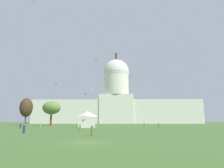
# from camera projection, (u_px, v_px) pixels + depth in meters

# --- Properties ---
(ground_plane) EXTENTS (800.00, 800.00, 0.00)m
(ground_plane) POSITION_uv_depth(u_px,v_px,m) (85.00, 143.00, 21.59)
(ground_plane) COLOR #42662D
(capitol_building) EXTENTS (147.20, 23.57, 65.14)m
(capitol_building) POSITION_uv_depth(u_px,v_px,m) (116.00, 103.00, 183.19)
(capitol_building) COLOR silver
(capitol_building) RESTS_ON ground_plane
(event_tent) EXTENTS (5.39, 5.01, 5.62)m
(event_tent) POSITION_uv_depth(u_px,v_px,m) (87.00, 119.00, 70.53)
(event_tent) COLOR white
(event_tent) RESTS_ON ground_plane
(tree_west_near) EXTENTS (6.77, 7.49, 14.28)m
(tree_west_near) POSITION_uv_depth(u_px,v_px,m) (26.00, 107.00, 107.52)
(tree_west_near) COLOR #42301E
(tree_west_near) RESTS_ON ground_plane
(tree_west_mid) EXTENTS (11.67, 11.37, 11.92)m
(tree_west_mid) POSITION_uv_depth(u_px,v_px,m) (52.00, 108.00, 100.72)
(tree_west_mid) COLOR #4C3823
(tree_west_mid) RESTS_ON ground_plane
(person_tan_back_left) EXTENTS (0.47, 0.47, 1.59)m
(person_tan_back_left) POSITION_uv_depth(u_px,v_px,m) (40.00, 125.00, 76.60)
(person_tan_back_left) COLOR tan
(person_tan_back_left) RESTS_ON ground_plane
(person_olive_front_left) EXTENTS (0.49, 0.49, 1.46)m
(person_olive_front_left) POSITION_uv_depth(u_px,v_px,m) (80.00, 128.00, 48.25)
(person_olive_front_left) COLOR olive
(person_olive_front_left) RESTS_ON ground_plane
(person_grey_front_right) EXTENTS (0.50, 0.50, 1.73)m
(person_grey_front_right) POSITION_uv_depth(u_px,v_px,m) (145.00, 127.00, 51.95)
(person_grey_front_right) COLOR gray
(person_grey_front_right) RESTS_ON ground_plane
(person_navy_near_tree_west) EXTENTS (0.61, 0.61, 1.70)m
(person_navy_near_tree_west) POSITION_uv_depth(u_px,v_px,m) (24.00, 129.00, 38.14)
(person_navy_near_tree_west) COLOR navy
(person_navy_near_tree_west) RESTS_ON ground_plane
(person_navy_edge_west) EXTENTS (0.67, 0.67, 1.59)m
(person_navy_edge_west) POSITION_uv_depth(u_px,v_px,m) (20.00, 126.00, 63.70)
(person_navy_edge_west) COLOR navy
(person_navy_edge_west) RESTS_ON ground_plane
(person_olive_deep_crowd) EXTENTS (0.52, 0.52, 1.70)m
(person_olive_deep_crowd) POSITION_uv_depth(u_px,v_px,m) (92.00, 131.00, 31.46)
(person_olive_deep_crowd) COLOR olive
(person_olive_deep_crowd) RESTS_ON ground_plane
(person_orange_near_tree_east) EXTENTS (0.50, 0.50, 1.61)m
(person_orange_near_tree_east) POSITION_uv_depth(u_px,v_px,m) (53.00, 125.00, 74.16)
(person_orange_near_tree_east) COLOR orange
(person_orange_near_tree_east) RESTS_ON ground_plane
(person_olive_edge_east) EXTENTS (0.53, 0.53, 1.50)m
(person_olive_edge_east) POSITION_uv_depth(u_px,v_px,m) (159.00, 126.00, 71.49)
(person_olive_edge_east) COLOR olive
(person_olive_edge_east) RESTS_ON ground_plane
(kite_red_high) EXTENTS (0.56, 0.33, 4.19)m
(kite_red_high) POSITION_uv_depth(u_px,v_px,m) (131.00, 76.00, 152.66)
(kite_red_high) COLOR red
(kite_blue_mid) EXTENTS (1.35, 1.28, 1.33)m
(kite_blue_mid) POSITION_uv_depth(u_px,v_px,m) (85.00, 94.00, 153.73)
(kite_blue_mid) COLOR blue
(kite_gold_low) EXTENTS (1.25, 0.76, 2.64)m
(kite_gold_low) POSITION_uv_depth(u_px,v_px,m) (194.00, 93.00, 80.37)
(kite_gold_low) COLOR gold
(kite_pink_high) EXTENTS (1.62, 1.66, 0.33)m
(kite_pink_high) POSITION_uv_depth(u_px,v_px,m) (119.00, 22.00, 83.59)
(kite_pink_high) COLOR pink
(kite_yellow_high) EXTENTS (1.22, 1.58, 0.11)m
(kite_yellow_high) POSITION_uv_depth(u_px,v_px,m) (35.00, 3.00, 77.33)
(kite_yellow_high) COLOR yellow
(kite_violet_mid) EXTENTS (0.84, 0.62, 1.40)m
(kite_violet_mid) POSITION_uv_depth(u_px,v_px,m) (56.00, 84.00, 141.23)
(kite_violet_mid) COLOR purple
(kite_orange_mid) EXTENTS (0.46, 0.69, 3.78)m
(kite_orange_mid) POSITION_uv_depth(u_px,v_px,m) (57.00, 87.00, 136.91)
(kite_orange_mid) COLOR orange
(kite_lime_mid) EXTENTS (1.40, 1.14, 0.16)m
(kite_lime_mid) POSITION_uv_depth(u_px,v_px,m) (96.00, 60.00, 70.51)
(kite_lime_mid) COLOR #8CD133
(kite_turquoise_mid) EXTENTS (0.24, 0.75, 2.23)m
(kite_turquoise_mid) POSITION_uv_depth(u_px,v_px,m) (41.00, 75.00, 96.29)
(kite_turquoise_mid) COLOR teal
(kite_magenta_mid) EXTENTS (1.77, 0.72, 0.16)m
(kite_magenta_mid) POSITION_uv_depth(u_px,v_px,m) (117.00, 91.00, 151.87)
(kite_magenta_mid) COLOR #D1339E
(kite_green_mid) EXTENTS (1.36, 1.28, 0.15)m
(kite_green_mid) POSITION_uv_depth(u_px,v_px,m) (72.00, 80.00, 129.86)
(kite_green_mid) COLOR green
(kite_white_mid) EXTENTS (1.14, 1.12, 3.67)m
(kite_white_mid) POSITION_uv_depth(u_px,v_px,m) (91.00, 89.00, 144.80)
(kite_white_mid) COLOR white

